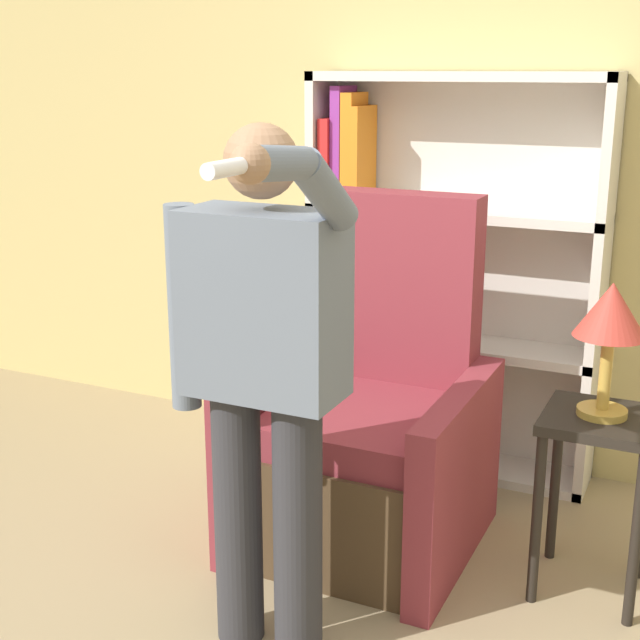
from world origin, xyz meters
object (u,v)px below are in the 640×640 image
(armchair, at_px, (370,439))
(person_standing, at_px, (262,365))
(bookcase, at_px, (423,279))
(side_table, at_px, (598,455))
(table_lamp, at_px, (610,319))

(armchair, distance_m, person_standing, 0.96)
(bookcase, distance_m, side_table, 1.25)
(bookcase, distance_m, table_lamp, 1.21)
(armchair, distance_m, table_lamp, 1.03)
(bookcase, relative_size, table_lamp, 3.86)
(armchair, height_order, side_table, armchair)
(side_table, xyz_separation_m, table_lamp, (0.00, 0.00, 0.48))
(side_table, bearing_deg, armchair, 177.58)
(bookcase, relative_size, side_table, 2.69)
(bookcase, relative_size, armchair, 1.34)
(side_table, bearing_deg, bookcase, 138.48)
(bookcase, xyz_separation_m, person_standing, (0.04, -1.56, 0.08))
(bookcase, relative_size, person_standing, 1.08)
(bookcase, bearing_deg, side_table, -41.52)
(bookcase, height_order, side_table, bookcase)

